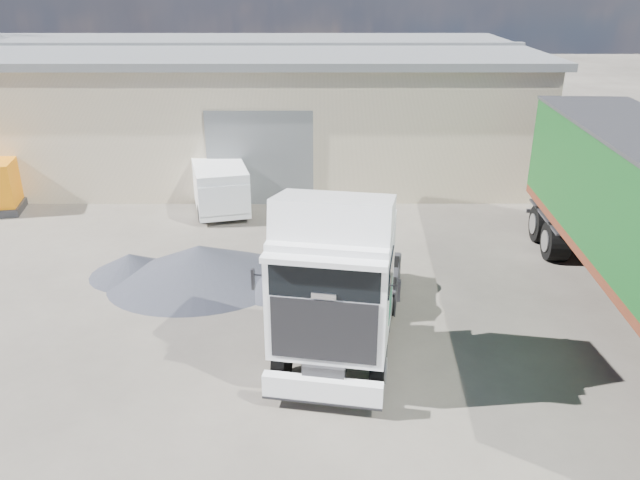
{
  "coord_description": "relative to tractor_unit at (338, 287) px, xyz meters",
  "views": [
    {
      "loc": [
        0.21,
        -12.74,
        8.13
      ],
      "look_at": [
        0.24,
        3.0,
        1.45
      ],
      "focal_mm": 35.0,
      "sensor_mm": 36.0,
      "label": 1
    }
  ],
  "objects": [
    {
      "name": "tractor_unit",
      "position": [
        0.0,
        0.0,
        0.0
      ],
      "size": [
        3.43,
        6.63,
        4.24
      ],
      "rotation": [
        0.0,
        0.0,
        -0.17
      ],
      "color": "black",
      "rests_on": "ground"
    },
    {
      "name": "warehouse",
      "position": [
        -6.63,
        16.45,
        0.88
      ],
      "size": [
        30.6,
        12.6,
        5.42
      ],
      "color": "beige",
      "rests_on": "ground"
    },
    {
      "name": "ground",
      "position": [
        -0.63,
        0.46,
        -1.78
      ],
      "size": [
        120.0,
        120.0,
        0.0
      ],
      "primitive_type": "plane",
      "color": "#2C2A24",
      "rests_on": "ground"
    },
    {
      "name": "gravel_heap",
      "position": [
        -3.92,
        3.89,
        -1.27
      ],
      "size": [
        6.97,
        6.36,
        1.1
      ],
      "rotation": [
        0.0,
        0.0,
        0.23
      ],
      "color": "#1F222A",
      "rests_on": "ground"
    },
    {
      "name": "panel_van",
      "position": [
        -4.18,
        10.07,
        -0.85
      ],
      "size": [
        2.84,
        4.74,
        1.81
      ],
      "rotation": [
        0.0,
        0.0,
        0.25
      ],
      "color": "black",
      "rests_on": "ground"
    }
  ]
}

